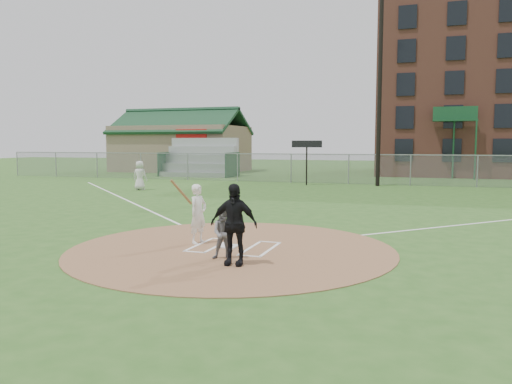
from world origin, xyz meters
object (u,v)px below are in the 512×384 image
(ondeck_player, at_px, (140,175))
(batter_at_plate, at_px, (198,214))
(umpire, at_px, (234,224))
(home_plate, at_px, (228,246))
(catcher, at_px, (224,233))

(ondeck_player, xyz_separation_m, batter_at_plate, (9.96, -13.40, -0.02))
(ondeck_player, bearing_deg, umpire, 123.26)
(home_plate, distance_m, batter_at_plate, 1.25)
(catcher, distance_m, batter_at_plate, 2.06)
(home_plate, bearing_deg, catcher, -71.93)
(home_plate, height_order, ondeck_player, ondeck_player)
(ondeck_player, bearing_deg, batter_at_plate, 122.49)
(batter_at_plate, bearing_deg, ondeck_player, 126.61)
(umpire, relative_size, ondeck_player, 1.07)
(home_plate, height_order, batter_at_plate, batter_at_plate)
(home_plate, relative_size, umpire, 0.27)
(ondeck_player, bearing_deg, home_plate, 124.61)
(catcher, bearing_deg, batter_at_plate, 115.69)
(ondeck_player, relative_size, batter_at_plate, 0.96)
(ondeck_player, height_order, batter_at_plate, batter_at_plate)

